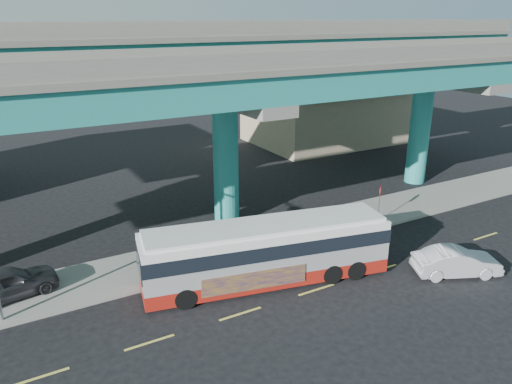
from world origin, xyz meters
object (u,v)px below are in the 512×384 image
parked_car (7,283)px  stop_sign (380,196)px  transit_bus (267,250)px  sedan (457,262)px

parked_car → stop_sign: stop_sign is taller
parked_car → transit_bus: bearing=-121.6°
parked_car → stop_sign: (20.33, -1.55, 0.91)m
sedan → stop_sign: bearing=15.1°
sedan → stop_sign: stop_sign is taller
transit_bus → sedan: bearing=-14.0°
stop_sign → parked_car: bearing=158.9°
sedan → parked_car: 20.91m
sedan → parked_car: size_ratio=0.98×
transit_bus → stop_sign: transit_bus is taller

